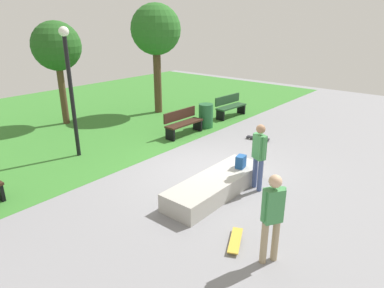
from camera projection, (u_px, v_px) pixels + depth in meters
ground_plane at (208, 171)px, 9.40m from camera, size 28.00×28.00×0.00m
grass_lawn at (57, 120)px, 14.17m from camera, size 26.60×12.08×0.01m
concrete_ledge at (216, 185)px, 8.15m from camera, size 2.99×0.93×0.43m
backpack_on_ledge at (241, 162)px, 8.53m from camera, size 0.31×0.25×0.32m
skater_performing_trick at (272, 213)px, 5.60m from camera, size 0.38×0.34×1.65m
skater_watching at (259, 152)px, 8.11m from camera, size 0.32×0.39×1.67m
skateboard_by_ledge at (235, 240)px, 6.37m from camera, size 0.81×0.53×0.08m
skateboard_spare at (258, 138)px, 11.83m from camera, size 0.37×0.82×0.08m
park_bench_by_oak at (230, 106)px, 14.51m from camera, size 1.63×0.57×0.91m
park_bench_far_left at (183, 122)px, 12.20m from camera, size 1.61×0.50×0.91m
tree_leaning_ash at (57, 47)px, 12.71m from camera, size 1.83×1.83×3.94m
tree_tall_oak at (156, 31)px, 14.19m from camera, size 2.11×2.11×4.62m
lamp_post at (70, 80)px, 9.71m from camera, size 0.28×0.28×3.79m
trash_bin at (206, 116)px, 13.07m from camera, size 0.55×0.55×0.92m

